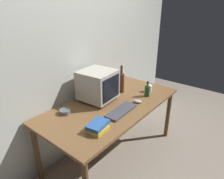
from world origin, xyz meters
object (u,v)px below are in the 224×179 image
at_px(crt_monitor, 98,85).
at_px(mug, 149,88).
at_px(book_stack, 98,127).
at_px(cd_spindle, 65,112).
at_px(keyboard, 121,111).
at_px(bottle_short, 147,91).
at_px(computer_mouse, 137,101).
at_px(bottle_tall, 121,82).

relative_size(crt_monitor, mug, 3.47).
relative_size(book_stack, cd_spindle, 1.96).
bearing_deg(keyboard, cd_spindle, 129.35).
xyz_separation_m(bottle_short, cd_spindle, (-0.93, 0.46, -0.05)).
height_order(bottle_short, cd_spindle, bottle_short).
height_order(book_stack, cd_spindle, book_stack).
relative_size(computer_mouse, bottle_short, 0.49).
distance_m(crt_monitor, bottle_short, 0.63).
xyz_separation_m(bottle_tall, book_stack, (-0.84, -0.35, -0.10)).
relative_size(book_stack, mug, 1.96).
distance_m(mug, cd_spindle, 1.15).
relative_size(bottle_tall, bottle_short, 1.78).
bearing_deg(book_stack, crt_monitor, 42.32).
bearing_deg(mug, bottle_short, -160.22).
bearing_deg(mug, keyboard, -176.92).
height_order(book_stack, mug, mug).
distance_m(crt_monitor, cd_spindle, 0.50).
relative_size(crt_monitor, cd_spindle, 3.47).
bearing_deg(book_stack, computer_mouse, 1.09).
xyz_separation_m(crt_monitor, bottle_short, (0.47, -0.41, -0.12)).
height_order(computer_mouse, book_stack, book_stack).
xyz_separation_m(crt_monitor, computer_mouse, (0.23, -0.41, -0.17)).
bearing_deg(bottle_short, bottle_tall, 106.48).
bearing_deg(keyboard, computer_mouse, -6.84).
height_order(crt_monitor, computer_mouse, crt_monitor).
bearing_deg(book_stack, bottle_tall, 22.86).
height_order(crt_monitor, bottle_tall, crt_monitor).
xyz_separation_m(keyboard, cd_spindle, (-0.40, 0.45, 0.01)).
bearing_deg(bottle_tall, cd_spindle, 171.17).
xyz_separation_m(mug, cd_spindle, (-1.07, 0.41, -0.02)).
bearing_deg(bottle_tall, keyboard, -143.26).
bearing_deg(crt_monitor, bottle_tall, -11.28).
height_order(keyboard, cd_spindle, cd_spindle).
bearing_deg(bottle_tall, crt_monitor, 168.72).
bearing_deg(cd_spindle, book_stack, -90.57).
relative_size(keyboard, mug, 3.50).
bearing_deg(crt_monitor, computer_mouse, -60.32).
bearing_deg(keyboard, crt_monitor, 78.77).
bearing_deg(mug, cd_spindle, 158.99).
bearing_deg(bottle_tall, bottle_short, -73.52).
distance_m(crt_monitor, computer_mouse, 0.51).
distance_m(book_stack, mug, 1.08).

